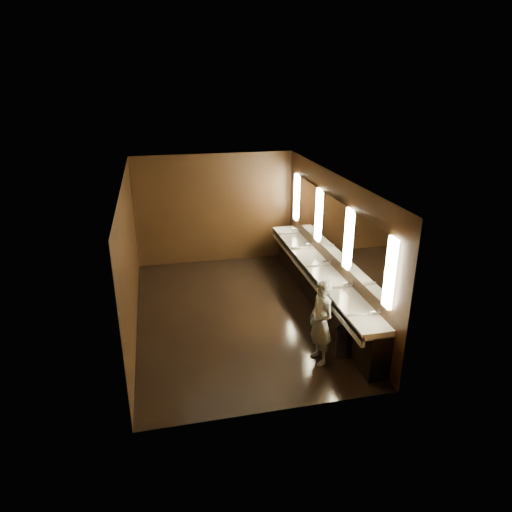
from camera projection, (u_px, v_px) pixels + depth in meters
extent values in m
plane|color=black|center=(237.00, 314.00, 9.38)|extent=(6.00, 6.00, 0.00)
cube|color=#2D2D2B|center=(234.00, 179.00, 8.35)|extent=(4.00, 6.00, 0.02)
cube|color=black|center=(215.00, 209.00, 11.58)|extent=(4.00, 0.02, 2.80)
cube|color=black|center=(275.00, 328.00, 6.14)|extent=(4.00, 0.02, 2.80)
cube|color=black|center=(130.00, 259.00, 8.46)|extent=(0.02, 6.00, 2.80)
cube|color=black|center=(332.00, 242.00, 9.27)|extent=(0.02, 6.00, 2.80)
cube|color=black|center=(321.00, 287.00, 9.60)|extent=(0.36, 5.40, 0.81)
cube|color=silver|center=(318.00, 268.00, 9.42)|extent=(0.55, 5.40, 0.12)
cube|color=silver|center=(307.00, 273.00, 9.40)|extent=(0.06, 5.40, 0.18)
cylinder|color=silver|center=(376.00, 312.00, 7.41)|extent=(0.18, 0.04, 0.04)
cylinder|color=silver|center=(348.00, 284.00, 8.40)|extent=(0.18, 0.04, 0.04)
cylinder|color=silver|center=(327.00, 261.00, 9.40)|extent=(0.18, 0.04, 0.04)
cylinder|color=silver|center=(310.00, 244.00, 10.40)|extent=(0.18, 0.04, 0.04)
cylinder|color=silver|center=(295.00, 229.00, 11.40)|extent=(0.18, 0.04, 0.04)
cube|color=#FBEBB4|center=(390.00, 273.00, 6.96)|extent=(0.06, 0.22, 1.15)
cube|color=white|center=(368.00, 255.00, 7.69)|extent=(0.03, 1.32, 1.15)
cube|color=#FBEBB4|center=(348.00, 239.00, 8.41)|extent=(0.06, 0.23, 1.15)
cube|color=white|center=(333.00, 226.00, 9.14)|extent=(0.03, 1.32, 1.15)
cube|color=#FBEBB4|center=(318.00, 215.00, 9.86)|extent=(0.06, 0.23, 1.15)
cube|color=white|center=(307.00, 205.00, 10.59)|extent=(0.03, 1.32, 1.15)
cube|color=#FBEBB4|center=(296.00, 197.00, 11.31)|extent=(0.06, 0.22, 1.15)
imported|color=#9CC2E9|center=(321.00, 322.00, 7.57)|extent=(0.45, 0.60, 1.49)
cylinder|color=black|center=(345.00, 342.00, 7.92)|extent=(0.34, 0.34, 0.50)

